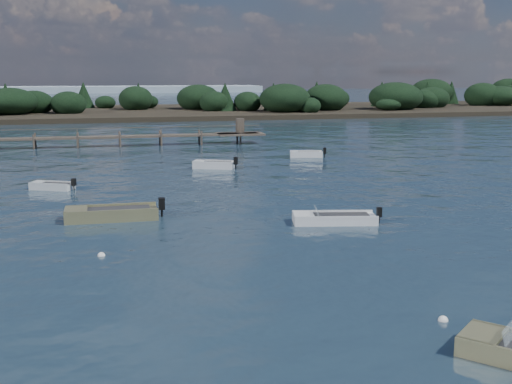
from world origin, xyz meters
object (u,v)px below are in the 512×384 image
object	(u,v)px
tender_far_white	(214,166)
dinghy_mid_white_a	(334,220)
tender_far_grey_b	(306,155)
dinghy_mid_grey	(112,216)
tender_far_grey	(52,187)

from	to	relation	value
tender_far_white	dinghy_mid_white_a	world-z (taller)	tender_far_white
tender_far_white	tender_far_grey_b	bearing A→B (deg)	27.42
dinghy_mid_grey	dinghy_mid_white_a	distance (m)	11.75
dinghy_mid_grey	dinghy_mid_white_a	bearing A→B (deg)	-17.80
tender_far_grey	dinghy_mid_white_a	distance (m)	20.07
tender_far_grey_b	dinghy_mid_white_a	xyz separation A→B (m)	(-6.70, -25.23, -0.02)
tender_far_grey	dinghy_mid_white_a	size ratio (longest dim) A/B	0.66
tender_far_white	dinghy_mid_white_a	size ratio (longest dim) A/B	0.78
tender_far_grey_b	dinghy_mid_grey	world-z (taller)	dinghy_mid_grey
tender_far_grey	tender_far_white	world-z (taller)	tender_far_white
tender_far_grey	tender_far_white	xyz separation A→B (m)	(12.08, 6.83, 0.03)
tender_far_white	tender_far_grey_b	distance (m)	10.67
dinghy_mid_grey	tender_far_white	bearing A→B (deg)	63.32
tender_far_grey	tender_far_grey_b	bearing A→B (deg)	28.59
tender_far_grey	tender_far_grey_b	size ratio (longest dim) A/B	0.92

